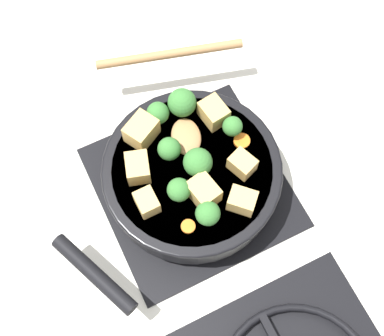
# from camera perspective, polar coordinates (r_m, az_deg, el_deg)

# --- Properties ---
(ground_plane) EXTENTS (2.40, 2.40, 0.00)m
(ground_plane) POSITION_cam_1_polar(r_m,az_deg,el_deg) (0.93, 0.00, -2.08)
(ground_plane) COLOR silver
(front_burner_grate) EXTENTS (0.31, 0.31, 0.03)m
(front_burner_grate) POSITION_cam_1_polar(r_m,az_deg,el_deg) (0.92, 0.00, -1.81)
(front_burner_grate) COLOR black
(front_burner_grate) RESTS_ON ground_plane
(skillet_pan) EXTENTS (0.39, 0.31, 0.06)m
(skillet_pan) POSITION_cam_1_polar(r_m,az_deg,el_deg) (0.88, -0.09, -0.78)
(skillet_pan) COLOR black
(skillet_pan) RESTS_ON front_burner_grate
(wooden_spoon) EXTENTS (0.25, 0.24, 0.02)m
(wooden_spoon) POSITION_cam_1_polar(r_m,az_deg,el_deg) (0.91, -1.70, 8.68)
(wooden_spoon) COLOR #A87A4C
(wooden_spoon) RESTS_ON skillet_pan
(tofu_cube_center_large) EXTENTS (0.06, 0.06, 0.04)m
(tofu_cube_center_large) POSITION_cam_1_polar(r_m,az_deg,el_deg) (0.86, -5.42, 3.97)
(tofu_cube_center_large) COLOR tan
(tofu_cube_center_large) RESTS_ON skillet_pan
(tofu_cube_near_handle) EXTENTS (0.05, 0.05, 0.04)m
(tofu_cube_near_handle) POSITION_cam_1_polar(r_m,az_deg,el_deg) (0.84, -5.80, 0.03)
(tofu_cube_near_handle) COLOR tan
(tofu_cube_near_handle) RESTS_ON skillet_pan
(tofu_cube_east_chunk) EXTENTS (0.05, 0.05, 0.04)m
(tofu_cube_east_chunk) POSITION_cam_1_polar(r_m,az_deg,el_deg) (0.82, 1.23, -2.55)
(tofu_cube_east_chunk) COLOR tan
(tofu_cube_east_chunk) RESTS_ON skillet_pan
(tofu_cube_west_chunk) EXTENTS (0.05, 0.05, 0.03)m
(tofu_cube_west_chunk) POSITION_cam_1_polar(r_m,az_deg,el_deg) (0.82, 5.37, -3.50)
(tofu_cube_west_chunk) COLOR tan
(tofu_cube_west_chunk) RESTS_ON skillet_pan
(tofu_cube_back_piece) EXTENTS (0.03, 0.04, 0.03)m
(tofu_cube_back_piece) POSITION_cam_1_polar(r_m,az_deg,el_deg) (0.82, -4.84, -3.67)
(tofu_cube_back_piece) COLOR tan
(tofu_cube_back_piece) RESTS_ON skillet_pan
(tofu_cube_front_piece) EXTENTS (0.04, 0.05, 0.04)m
(tofu_cube_front_piece) POSITION_cam_1_polar(r_m,az_deg,el_deg) (0.88, 2.32, 5.93)
(tofu_cube_front_piece) COLOR tan
(tofu_cube_front_piece) RESTS_ON skillet_pan
(tofu_cube_mid_small) EXTENTS (0.04, 0.05, 0.03)m
(tofu_cube_mid_small) POSITION_cam_1_polar(r_m,az_deg,el_deg) (0.84, 5.38, 0.42)
(tofu_cube_mid_small) COLOR tan
(tofu_cube_mid_small) RESTS_ON skillet_pan
(broccoli_floret_near_spoon) EXTENTS (0.04, 0.04, 0.04)m
(broccoli_floret_near_spoon) POSITION_cam_1_polar(r_m,az_deg,el_deg) (0.87, -3.66, 5.86)
(broccoli_floret_near_spoon) COLOR #709956
(broccoli_floret_near_spoon) RESTS_ON skillet_pan
(broccoli_floret_center_top) EXTENTS (0.05, 0.05, 0.05)m
(broccoli_floret_center_top) POSITION_cam_1_polar(r_m,az_deg,el_deg) (0.83, 0.62, 0.60)
(broccoli_floret_center_top) COLOR #709956
(broccoli_floret_center_top) RESTS_ON skillet_pan
(broccoli_floret_east_rim) EXTENTS (0.04, 0.04, 0.04)m
(broccoli_floret_east_rim) POSITION_cam_1_polar(r_m,az_deg,el_deg) (0.84, -2.44, 2.04)
(broccoli_floret_east_rim) COLOR #709956
(broccoli_floret_east_rim) RESTS_ON skillet_pan
(broccoli_floret_west_rim) EXTENTS (0.04, 0.04, 0.04)m
(broccoli_floret_west_rim) POSITION_cam_1_polar(r_m,az_deg,el_deg) (0.81, -1.40, -2.35)
(broccoli_floret_west_rim) COLOR #709956
(broccoli_floret_west_rim) RESTS_ON skillet_pan
(broccoli_floret_north_edge) EXTENTS (0.04, 0.04, 0.05)m
(broccoli_floret_north_edge) POSITION_cam_1_polar(r_m,az_deg,el_deg) (0.80, 1.70, -4.87)
(broccoli_floret_north_edge) COLOR #709956
(broccoli_floret_north_edge) RESTS_ON skillet_pan
(broccoli_floret_south_cluster) EXTENTS (0.03, 0.03, 0.04)m
(broccoli_floret_south_cluster) POSITION_cam_1_polar(r_m,az_deg,el_deg) (0.86, 4.34, 4.43)
(broccoli_floret_south_cluster) COLOR #709956
(broccoli_floret_south_cluster) RESTS_ON skillet_pan
(broccoli_floret_mid_floret) EXTENTS (0.05, 0.05, 0.05)m
(broccoli_floret_mid_floret) POSITION_cam_1_polar(r_m,az_deg,el_deg) (0.87, -1.07, 6.98)
(broccoli_floret_mid_floret) COLOR #709956
(broccoli_floret_mid_floret) RESTS_ON skillet_pan
(carrot_slice_orange_thin) EXTENTS (0.02, 0.02, 0.01)m
(carrot_slice_orange_thin) POSITION_cam_1_polar(r_m,az_deg,el_deg) (0.82, -0.41, -6.25)
(carrot_slice_orange_thin) COLOR orange
(carrot_slice_orange_thin) RESTS_ON skillet_pan
(carrot_slice_near_center) EXTENTS (0.03, 0.03, 0.01)m
(carrot_slice_near_center) POSITION_cam_1_polar(r_m,az_deg,el_deg) (0.87, 5.33, 2.89)
(carrot_slice_near_center) COLOR orange
(carrot_slice_near_center) RESTS_ON skillet_pan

